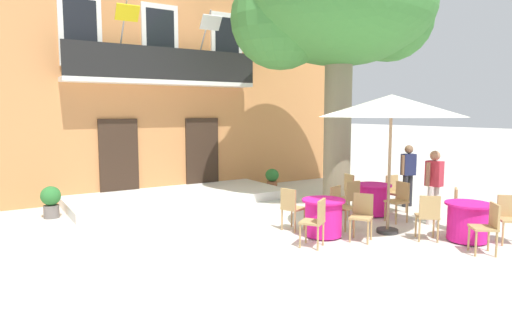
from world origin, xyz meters
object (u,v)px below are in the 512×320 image
cafe_chair_front_1 (428,214)px  cafe_chair_front_2 (488,225)px  cafe_chair_middle_3 (394,191)px  ground_planter_left (51,200)px  cafe_table_near_tree (323,217)px  cafe_umbrella (391,106)px  pedestrian_mid_plaza (408,172)px  cafe_chair_front_3 (509,216)px  cafe_chair_front_0 (461,207)px  cafe_chair_middle_1 (350,197)px  cafe_table_front (468,222)px  cafe_chair_near_tree_1 (339,204)px  cafe_chair_middle_2 (399,199)px  cafe_chair_near_tree_0 (362,214)px  pedestrian_near_entrance (434,183)px  cafe_table_middle (373,199)px  cafe_chair_middle_0 (352,189)px  ground_planter_right (272,178)px  cafe_chair_near_tree_2 (291,206)px  cafe_chair_near_tree_3 (316,219)px  plane_tree (336,11)px

cafe_chair_front_1 → cafe_chair_front_2: size_ratio=1.00×
cafe_chair_middle_3 → ground_planter_left: 8.36m
cafe_table_near_tree → cafe_chair_front_1: 2.01m
cafe_umbrella → pedestrian_mid_plaza: size_ratio=1.78×
cafe_table_near_tree → cafe_chair_front_3: (2.73, -2.21, 0.14)m
cafe_chair_middle_3 → cafe_table_near_tree: bearing=-165.5°
cafe_umbrella → ground_planter_left: cafe_umbrella is taller
cafe_chair_front_0 → cafe_chair_front_2: same height
cafe_chair_middle_1 → cafe_chair_front_0: (1.20, -2.03, 0.00)m
cafe_chair_front_3 → ground_planter_left: size_ratio=1.20×
cafe_table_front → cafe_chair_front_2: cafe_chair_front_2 is taller
cafe_chair_near_tree_1 → cafe_table_front: cafe_chair_near_tree_1 is taller
cafe_chair_middle_2 → cafe_chair_front_2: 2.46m
cafe_chair_near_tree_0 → cafe_chair_front_0: (2.22, -0.64, 0.00)m
cafe_chair_near_tree_0 → pedestrian_near_entrance: pedestrian_near_entrance is taller
cafe_table_middle → cafe_chair_front_3: cafe_chair_front_3 is taller
cafe_chair_near_tree_0 → pedestrian_mid_plaza: bearing=25.7°
cafe_chair_near_tree_1 → cafe_chair_front_2: (1.03, -2.67, 0.00)m
cafe_chair_middle_0 → cafe_chair_middle_2: bearing=-90.7°
cafe_chair_middle_0 → ground_planter_right: size_ratio=1.35×
cafe_chair_near_tree_1 → cafe_chair_middle_2: same height
cafe_chair_middle_2 → ground_planter_left: 8.12m
cafe_table_front → cafe_chair_front_0: 0.77m
cafe_chair_near_tree_2 → cafe_chair_middle_2: 2.64m
cafe_chair_middle_1 → ground_planter_left: (-5.90, 3.85, -0.11)m
cafe_table_near_tree → cafe_chair_middle_0: size_ratio=0.95×
ground_planter_right → cafe_chair_middle_0: bearing=-87.9°
cafe_chair_near_tree_3 → cafe_chair_near_tree_2: bearing=75.4°
cafe_table_near_tree → cafe_umbrella: size_ratio=0.30×
cafe_table_near_tree → ground_planter_right: (2.16, 5.02, -0.02)m
cafe_chair_near_tree_0 → ground_planter_right: size_ratio=1.35×
plane_tree → cafe_chair_front_0: size_ratio=7.51×
cafe_table_middle → cafe_table_near_tree: bearing=-160.9°
cafe_chair_front_0 → cafe_chair_near_tree_0: bearing=163.8°
cafe_chair_front_1 → cafe_chair_front_3: bearing=-36.7°
cafe_table_middle → cafe_umbrella: cafe_umbrella is taller
cafe_chair_front_3 → cafe_umbrella: cafe_umbrella is taller
cafe_chair_near_tree_0 → cafe_chair_near_tree_3: size_ratio=1.00×
cafe_table_front → cafe_chair_front_0: (0.55, 0.51, 0.14)m
cafe_chair_near_tree_1 → cafe_chair_middle_1: (0.79, 0.50, 0.00)m
cafe_chair_middle_1 → cafe_umbrella: 2.46m
cafe_chair_near_tree_0 → cafe_chair_middle_3: bearing=28.4°
cafe_chair_middle_2 → ground_planter_right: size_ratio=1.35×
plane_tree → ground_planter_left: (-6.77, 2.30, -4.69)m
cafe_chair_front_0 → plane_tree: bearing=95.4°
cafe_chair_middle_1 → cafe_chair_front_1: size_ratio=1.00×
cafe_table_middle → cafe_chair_middle_3: bearing=-0.2°
cafe_chair_middle_3 → cafe_chair_near_tree_1: bearing=-168.1°
cafe_chair_front_2 → cafe_umbrella: (-0.41, 1.88, 2.08)m
cafe_chair_front_3 → cafe_chair_middle_0: bearing=96.7°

